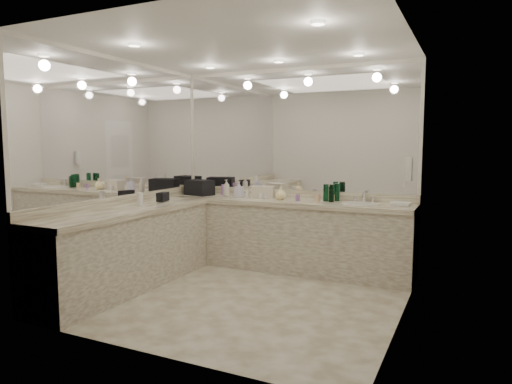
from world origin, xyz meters
The scene contains 38 objects.
floor centered at (0.00, 0.00, 0.00)m, with size 3.20×3.20×0.00m, color beige.
ceiling centered at (0.00, 0.00, 2.60)m, with size 3.20×3.20×0.00m, color white.
wall_back centered at (0.00, 1.50, 1.30)m, with size 3.20×0.02×2.60m, color silver.
wall_left centered at (-1.60, 0.00, 1.30)m, with size 0.02×3.00×2.60m, color silver.
wall_right centered at (1.60, 0.00, 1.30)m, with size 0.02×3.00×2.60m, color silver.
vanity_back_base centered at (0.00, 1.20, 0.42)m, with size 3.20×0.60×0.84m, color beige.
vanity_back_top centered at (0.00, 1.19, 0.87)m, with size 3.20×0.64×0.06m, color beige.
vanity_left_base centered at (-1.30, -0.30, 0.42)m, with size 0.60×2.40×0.84m, color beige.
vanity_left_top centered at (-1.29, -0.30, 0.87)m, with size 0.64×2.42×0.06m, color beige.
backsplash_back centered at (0.00, 1.48, 0.95)m, with size 3.20×0.04×0.10m, color beige.
backsplash_left centered at (-1.58, 0.00, 0.95)m, with size 0.04×3.00×0.10m, color beige.
mirror_back centered at (0.00, 1.49, 1.77)m, with size 3.12×0.01×1.55m, color white.
mirror_left centered at (-1.59, 0.00, 1.77)m, with size 0.01×2.92×1.55m, color white.
sink centered at (0.95, 1.20, 0.90)m, with size 0.44×0.44×0.03m, color white.
faucet centered at (0.95, 1.41, 0.97)m, with size 0.24×0.16×0.14m, color silver.
wall_phone centered at (1.56, 0.70, 1.35)m, with size 0.06×0.10×0.24m, color white.
door centered at (1.59, -0.50, 1.05)m, with size 0.02×0.82×2.10m, color white.
black_toiletry_bag centered at (-1.29, 1.19, 1.01)m, with size 0.38×0.24×0.22m, color black.
black_bag_spill centered at (-1.30, 0.37, 0.95)m, with size 0.09×0.20×0.11m, color black.
cream_cosmetic_case centered at (-0.34, 1.25, 0.98)m, with size 0.28×0.17×0.16m, color beige.
hand_towel centered at (1.41, 1.25, 0.92)m, with size 0.22×0.15×0.04m, color white.
lotion_left centered at (-1.30, -0.06, 0.98)m, with size 0.07×0.07×0.16m, color white.
soap_bottle_a centered at (-0.87, 1.21, 1.01)m, with size 0.09×0.09×0.23m, color beige.
soap_bottle_b centered at (-0.67, 1.19, 1.01)m, with size 0.09×0.10×0.21m, color silver.
soap_bottle_c centered at (-0.06, 1.17, 0.99)m, with size 0.14×0.14×0.18m, color #FFE9A1.
green_bottle_0 centered at (0.51, 1.27, 1.01)m, with size 0.06×0.06×0.21m, color #0D4F2B.
green_bottle_1 centered at (0.59, 1.25, 1.01)m, with size 0.06×0.06×0.21m, color #0D4F2B.
green_bottle_2 centered at (0.59, 1.21, 0.99)m, with size 0.06×0.06×0.19m, color #0D4F2B.
green_bottle_3 centered at (0.62, 1.36, 1.01)m, with size 0.07×0.07×0.22m, color #0D4F2B.
amenity_bottle_0 centered at (-0.55, 1.22, 0.94)m, with size 0.04×0.04×0.09m, color white.
amenity_bottle_1 centered at (-0.08, 1.24, 0.96)m, with size 0.06×0.06×0.12m, color white.
amenity_bottle_2 centered at (0.18, 1.15, 0.94)m, with size 0.06×0.06×0.08m, color #9966B2.
amenity_bottle_3 centered at (-0.28, 1.18, 0.93)m, with size 0.05×0.05×0.07m, color silver.
amenity_bottle_4 centered at (0.43, 1.21, 0.94)m, with size 0.06×0.06×0.09m, color #E0B28C.
amenity_bottle_5 centered at (0.61, 1.26, 0.95)m, with size 0.04×0.04×0.09m, color #E0B28C.
amenity_bottle_6 centered at (-0.33, 1.14, 0.94)m, with size 0.05×0.05×0.08m, color white.
amenity_bottle_7 centered at (-1.14, 1.20, 0.95)m, with size 0.06×0.06×0.10m, color white.
amenity_bottle_8 centered at (-0.99, 1.32, 0.97)m, with size 0.05×0.05×0.15m, color #9966B2.
Camera 1 is at (2.14, -4.18, 1.60)m, focal length 32.00 mm.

